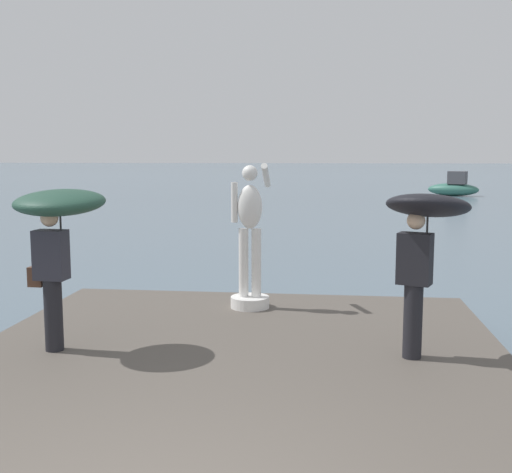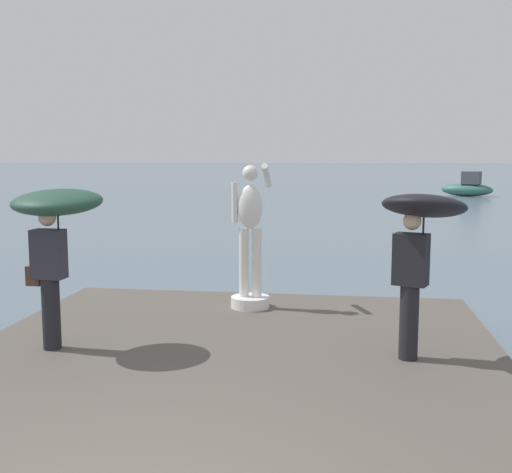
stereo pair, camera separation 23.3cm
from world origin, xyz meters
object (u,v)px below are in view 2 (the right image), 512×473
(onlooker_left, at_px, (55,220))
(onlooker_right, at_px, (420,230))
(statue_white_figure, at_px, (250,247))
(boat_near, at_px, (468,187))

(onlooker_left, height_order, onlooker_right, onlooker_right)
(statue_white_figure, relative_size, onlooker_right, 1.12)
(statue_white_figure, height_order, boat_near, statue_white_figure)
(statue_white_figure, xyz_separation_m, onlooker_right, (2.29, -2.22, 0.55))
(statue_white_figure, bearing_deg, boat_near, 74.46)
(statue_white_figure, distance_m, onlooker_left, 3.20)
(onlooker_right, bearing_deg, onlooker_left, -177.49)
(onlooker_left, xyz_separation_m, onlooker_right, (4.30, 0.19, -0.07))
(boat_near, bearing_deg, onlooker_right, -101.33)
(statue_white_figure, distance_m, boat_near, 36.54)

